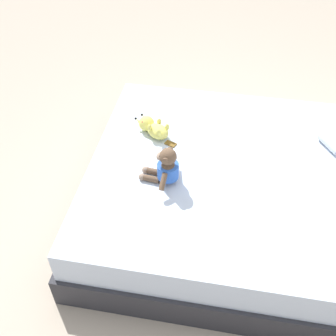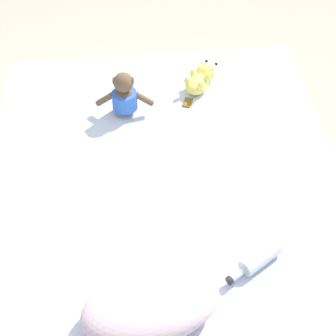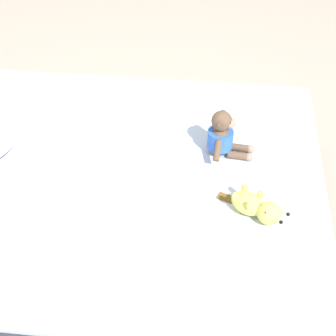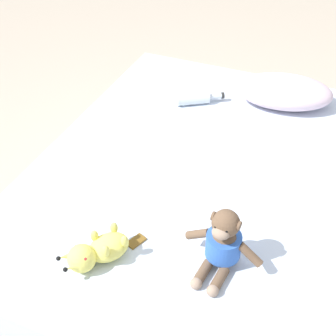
# 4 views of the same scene
# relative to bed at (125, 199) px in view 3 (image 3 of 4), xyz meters

# --- Properties ---
(ground_plane) EXTENTS (16.00, 16.00, 0.00)m
(ground_plane) POSITION_rel_bed_xyz_m (0.00, 0.00, -0.20)
(ground_plane) COLOR #B7A893
(bed) EXTENTS (1.60, 1.92, 0.42)m
(bed) POSITION_rel_bed_xyz_m (0.00, 0.00, 0.00)
(bed) COLOR #2D2D33
(bed) RESTS_ON ground_plane
(plush_monkey) EXTENTS (0.29, 0.24, 0.24)m
(plush_monkey) POSITION_rel_bed_xyz_m (0.16, -0.46, 0.31)
(plush_monkey) COLOR brown
(plush_monkey) RESTS_ON bed
(plush_yellow_creature) EXTENTS (0.23, 0.30, 0.10)m
(plush_yellow_creature) POSITION_rel_bed_xyz_m (-0.24, -0.61, 0.26)
(plush_yellow_creature) COLOR #EAE066
(plush_yellow_creature) RESTS_ON bed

